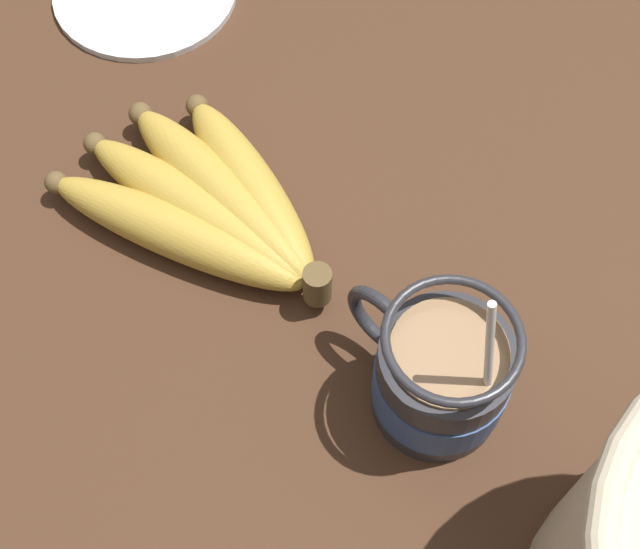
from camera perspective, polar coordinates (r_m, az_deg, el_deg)
table at (r=62.55cm, az=0.37°, el=-6.04°), size 92.84×92.84×3.40cm
coffee_mug at (r=56.46cm, az=7.68°, el=-6.44°), size 12.22×8.58×16.11cm
banana_bunch at (r=65.18cm, az=-7.08°, el=4.43°), size 22.79×15.79×4.39cm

